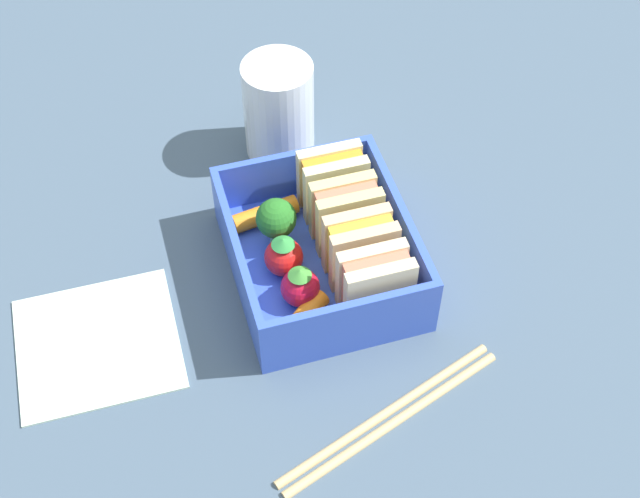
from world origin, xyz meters
The scene contains 15 objects.
ground_plane centered at (0.00, 0.00, -1.00)cm, with size 120.00×120.00×2.00cm, color #42556A.
bento_tray centered at (0.00, 0.00, 0.60)cm, with size 16.16×13.54×1.20cm, color blue.
bento_rim centered at (0.00, 0.00, 3.48)cm, with size 16.16×13.54×4.55cm.
sandwich_left centered at (-5.38, 2.64, 4.04)cm, with size 2.93×5.28×5.67cm.
sandwich_center_left centered at (-1.79, 2.64, 4.04)cm, with size 2.93×5.28×5.67cm.
sandwich_center centered at (1.79, 2.64, 4.04)cm, with size 2.93×5.28×5.67cm.
sandwich_center_right centered at (5.38, 2.64, 4.04)cm, with size 2.93×5.28×5.67cm.
carrot_stick_left centered at (-5.36, -3.08, 1.98)cm, with size 1.56×1.56×5.48cm, color orange.
broccoli_floret centered at (-2.91, -2.71, 3.88)cm, with size 3.21×3.21×4.40cm.
strawberry_left centered at (-0.01, -2.91, 2.84)cm, with size 3.04×3.04×3.64cm.
strawberry_far_left centered at (3.16, -2.48, 2.82)cm, with size 2.99×2.99×3.59cm.
carrot_stick_far_left centered at (5.53, -3.01, 1.99)cm, with size 1.57×1.57×5.03cm, color orange.
chopstick_pair centered at (14.09, 0.97, 0.35)cm, with size 7.74×18.23×0.70cm.
drinking_glass centered at (-14.47, 0.57, 4.56)cm, with size 6.09×6.09×9.13cm, color white.
folded_napkin centered at (2.01, -17.96, 0.20)cm, with size 11.22×11.89×0.40cm, color silver.
Camera 1 is at (42.06, -12.41, 56.03)cm, focal length 50.00 mm.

